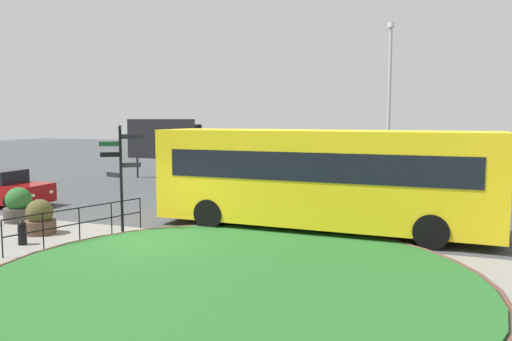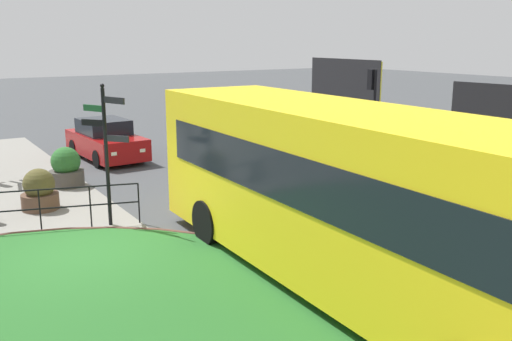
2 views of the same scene
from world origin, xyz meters
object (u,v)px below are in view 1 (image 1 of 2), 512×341
object	(u,v)px
lamppost_tall	(389,103)
billboard_right	(301,150)
bollard_foreground	(22,233)
billboard_left	(161,140)
signpost_directional	(121,170)
planter_kerbside	(19,207)
planter_near_signpost	(40,219)
car_far_lane	(0,189)
bus_yellow	(321,177)
traffic_light_near	(199,140)

from	to	relation	value
lamppost_tall	billboard_right	bearing A→B (deg)	171.78
bollard_foreground	lamppost_tall	xyz separation A→B (m)	(8.72, 14.38, 4.01)
billboard_right	billboard_left	bearing A→B (deg)	171.88
bollard_foreground	billboard_right	world-z (taller)	billboard_right
billboard_left	signpost_directional	bearing A→B (deg)	-62.19
billboard_right	planter_kerbside	size ratio (longest dim) A/B	3.86
planter_near_signpost	planter_kerbside	bearing A→B (deg)	149.61
signpost_directional	car_far_lane	bearing A→B (deg)	162.72
bollard_foreground	billboard_right	xyz separation A→B (m)	(4.12, 15.05, 1.60)
lamppost_tall	bus_yellow	bearing A→B (deg)	-96.68
bollard_foreground	traffic_light_near	bearing A→B (deg)	95.67
billboard_right	planter_kerbside	world-z (taller)	billboard_right
traffic_light_near	planter_kerbside	xyz separation A→B (m)	(-1.27, -11.45, -1.88)
lamppost_tall	bollard_foreground	bearing A→B (deg)	-121.23
bollard_foreground	planter_near_signpost	world-z (taller)	planter_near_signpost
planter_kerbside	lamppost_tall	bearing A→B (deg)	46.23
traffic_light_near	planter_kerbside	size ratio (longest dim) A/B	2.68
bollard_foreground	bus_yellow	size ratio (longest dim) A/B	0.07
traffic_light_near	billboard_left	distance (m)	3.53
signpost_directional	bollard_foreground	xyz separation A→B (m)	(-1.69, -2.43, -1.65)
billboard_right	planter_near_signpost	world-z (taller)	billboard_right
bus_yellow	billboard_right	distance (m)	10.72
billboard_left	planter_near_signpost	bearing A→B (deg)	-72.11
billboard_left	planter_near_signpost	distance (m)	14.77
bollard_foreground	lamppost_tall	bearing A→B (deg)	58.77
traffic_light_near	billboard_left	world-z (taller)	billboard_left
lamppost_tall	billboard_right	size ratio (longest dim) A/B	1.71
bollard_foreground	lamppost_tall	world-z (taller)	lamppost_tall
bollard_foreground	planter_kerbside	xyz separation A→B (m)	(-2.66, 2.51, 0.19)
signpost_directional	billboard_right	size ratio (longest dim) A/B	0.72
planter_near_signpost	planter_kerbside	xyz separation A→B (m)	(-2.10, 1.23, 0.05)
car_far_lane	billboard_right	bearing A→B (deg)	42.10
bollard_foreground	billboard_right	size ratio (longest dim) A/B	0.15
billboard_left	planter_kerbside	distance (m)	13.12
car_far_lane	lamppost_tall	distance (m)	17.97
traffic_light_near	planter_near_signpost	distance (m)	12.85
signpost_directional	billboard_left	size ratio (longest dim) A/B	0.73
lamppost_tall	planter_kerbside	bearing A→B (deg)	-133.77
billboard_left	planter_kerbside	world-z (taller)	billboard_left
bus_yellow	planter_kerbside	size ratio (longest dim) A/B	8.86
traffic_light_near	bus_yellow	bearing A→B (deg)	137.48
lamppost_tall	planter_near_signpost	distance (m)	16.52
traffic_light_near	billboard_right	xyz separation A→B (m)	(5.51, 1.09, -0.47)
lamppost_tall	car_far_lane	bearing A→B (deg)	-147.13
planter_near_signpost	traffic_light_near	bearing A→B (deg)	93.73
bus_yellow	traffic_light_near	bearing A→B (deg)	136.35
planter_kerbside	planter_near_signpost	bearing A→B (deg)	-30.39
signpost_directional	bus_yellow	bearing A→B (deg)	22.68
billboard_left	planter_near_signpost	xyz separation A→B (m)	(4.06, -14.08, -1.85)
bus_yellow	billboard_left	xyz separation A→B (m)	(-12.23, 10.44, 0.60)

